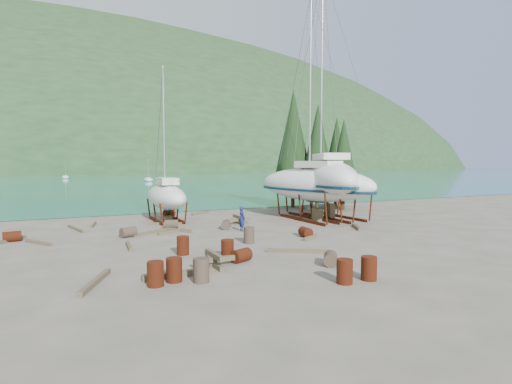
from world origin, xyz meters
name	(u,v)px	position (x,y,z in m)	size (l,w,h in m)	color
ground	(256,241)	(0.00, 0.00, 0.00)	(600.00, 600.00, 0.00)	#575245
bay_water	(73,170)	(0.00, 315.00, 0.01)	(700.00, 700.00, 0.00)	teal
far_hill	(73,170)	(0.00, 320.00, 0.00)	(800.00, 360.00, 110.00)	#1F371B
far_house_center	(34,167)	(-20.00, 190.00, 2.92)	(6.60, 5.60, 5.60)	beige
far_house_right	(145,167)	(30.00, 190.00, 2.92)	(6.60, 5.60, 5.60)	beige
cypress_near_right	(318,148)	(12.50, 12.00, 5.79)	(3.60, 3.60, 10.00)	black
cypress_mid_right	(344,157)	(14.00, 10.00, 4.92)	(3.06, 3.06, 8.50)	black
cypress_back_left	(293,140)	(11.00, 14.00, 6.66)	(4.14, 4.14, 11.50)	black
cypress_far_right	(336,155)	(15.50, 13.00, 5.21)	(3.24, 3.24, 9.00)	black
moored_boat_mid	(148,180)	(10.00, 80.00, 0.39)	(2.00, 5.00, 6.05)	silver
moored_boat_far	(66,177)	(-8.00, 110.00, 0.39)	(2.00, 5.00, 6.05)	silver
large_sailboat_near	(314,184)	(7.67, 5.60, 2.77)	(5.77, 11.37, 17.22)	silver
large_sailboat_far	(325,178)	(9.19, 6.20, 3.18)	(7.82, 12.79, 19.49)	silver
small_sailboat_shore	(166,196)	(-2.57, 9.88, 1.90)	(2.33, 7.21, 11.50)	silver
worker	(242,219)	(0.72, 3.45, 0.79)	(0.58, 0.38, 1.59)	navy
drum_0	(174,270)	(-6.04, -5.52, 0.44)	(0.58, 0.58, 0.88)	#5A200F
drum_1	(331,259)	(0.48, -6.15, 0.29)	(0.58, 0.58, 0.88)	#2D2823
drum_2	(12,237)	(-12.11, 5.83, 0.29)	(0.58, 0.58, 0.88)	#5A200F
drum_3	(345,271)	(-0.62, -8.44, 0.44)	(0.58, 0.58, 0.88)	#5A200F
drum_4	(169,213)	(-1.72, 12.50, 0.29)	(0.58, 0.58, 0.88)	#5A200F
drum_5	(249,235)	(-0.56, -0.30, 0.44)	(0.58, 0.58, 0.88)	#2D2823
drum_6	(306,232)	(3.19, -0.14, 0.29)	(0.58, 0.58, 0.88)	#5A200F
drum_7	(369,268)	(0.45, -8.49, 0.44)	(0.58, 0.58, 0.88)	#5A200F
drum_9	(171,224)	(-3.08, 6.46, 0.29)	(0.58, 0.58, 0.88)	#2D2823
drum_10	(227,249)	(-2.98, -3.14, 0.44)	(0.58, 0.58, 0.88)	#5A200F
drum_11	(226,225)	(0.08, 4.59, 0.29)	(0.58, 0.58, 0.88)	#2D2823
drum_12	(241,255)	(-2.66, -3.93, 0.29)	(0.58, 0.58, 0.88)	#5A200F
drum_13	(155,274)	(-6.76, -5.76, 0.44)	(0.58, 0.58, 0.88)	#5A200F
drum_14	(183,245)	(-4.54, -1.43, 0.44)	(0.58, 0.58, 0.88)	#5A200F
drum_15	(128,232)	(-6.14, 4.43, 0.29)	(0.58, 0.58, 0.88)	#2D2823
drum_16	(201,270)	(-5.18, -6.03, 0.44)	(0.58, 0.58, 0.88)	#2D2823
timber_0	(93,225)	(-7.65, 10.01, 0.07)	(0.14, 2.31, 0.14)	brown
timber_1	(357,227)	(7.99, 1.01, 0.10)	(0.19, 2.07, 0.19)	brown
timber_2	(11,240)	(-12.18, 5.94, 0.09)	(0.19, 2.11, 0.19)	brown
timber_3	(209,258)	(-3.73, -2.83, 0.07)	(0.15, 2.79, 0.15)	brown
timber_4	(172,232)	(-3.48, 4.68, 0.09)	(0.17, 2.15, 0.17)	brown
timber_5	(299,251)	(0.60, -3.48, 0.08)	(0.16, 3.11, 0.16)	brown
timber_6	(200,213)	(1.02, 12.79, 0.10)	(0.19, 2.11, 0.19)	brown
timber_7	(310,238)	(3.06, -0.83, 0.09)	(0.17, 1.45, 0.17)	brown
timber_8	(179,230)	(-2.99, 4.97, 0.09)	(0.19, 1.96, 0.19)	brown
timber_10	(165,223)	(-3.06, 8.29, 0.08)	(0.16, 2.37, 0.16)	brown
timber_11	(152,232)	(-4.63, 5.09, 0.08)	(0.15, 2.81, 0.15)	brown
timber_12	(129,246)	(-6.58, 1.35, 0.08)	(0.17, 2.10, 0.17)	brown
timber_14	(95,282)	(-8.64, -4.56, 0.09)	(0.18, 2.94, 0.18)	brown
timber_15	(76,229)	(-8.81, 8.62, 0.07)	(0.15, 3.19, 0.15)	brown
timber_16	(178,274)	(-5.75, -5.01, 0.11)	(0.23, 2.69, 0.23)	brown
timber_17	(39,242)	(-10.78, 4.47, 0.08)	(0.16, 2.32, 0.16)	brown
timber_pile_fore	(214,260)	(-3.99, -4.17, 0.30)	(1.80, 1.80, 0.60)	brown
timber_pile_aft	(239,220)	(1.75, 6.27, 0.30)	(1.80, 1.80, 0.60)	brown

